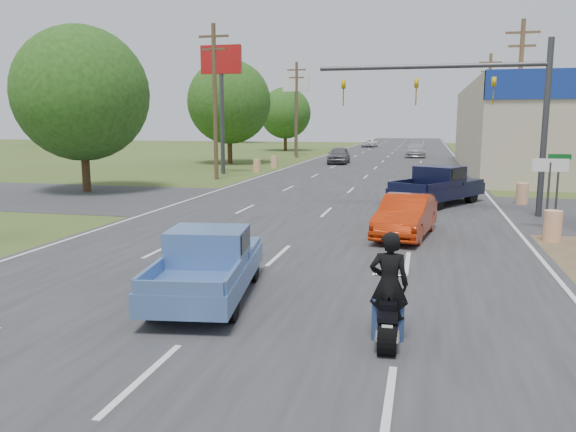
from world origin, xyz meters
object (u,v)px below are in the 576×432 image
(red_convertible, at_px, (406,216))
(navy_pickup, at_px, (439,185))
(rider, at_px, (389,290))
(distant_car_grey, at_px, (339,155))
(blue_pickup, at_px, (209,263))
(motorcycle, at_px, (388,317))
(distant_car_silver, at_px, (415,150))
(distant_car_white, at_px, (370,143))

(red_convertible, distance_m, navy_pickup, 8.04)
(rider, height_order, distant_car_grey, rider)
(blue_pickup, bearing_deg, rider, -31.20)
(motorcycle, distance_m, distant_car_grey, 42.51)
(rider, xyz_separation_m, distant_car_silver, (-0.53, 53.53, -0.16))
(motorcycle, relative_size, blue_pickup, 0.42)
(red_convertible, height_order, distant_car_white, red_convertible)
(motorcycle, distance_m, rider, 0.47)
(distant_car_white, bearing_deg, distant_car_grey, 96.16)
(red_convertible, relative_size, distant_car_grey, 0.93)
(motorcycle, height_order, distant_car_grey, distant_car_grey)
(red_convertible, xyz_separation_m, navy_pickup, (1.24, 7.94, 0.21))
(red_convertible, bearing_deg, distant_car_white, 105.44)
(motorcycle, bearing_deg, red_convertible, 87.50)
(motorcycle, distance_m, blue_pickup, 4.31)
(blue_pickup, xyz_separation_m, distant_car_silver, (3.42, 51.89, 0.00))
(red_convertible, height_order, motorcycle, red_convertible)
(blue_pickup, bearing_deg, navy_pickup, 63.04)
(rider, bearing_deg, distant_car_silver, -92.09)
(rider, distance_m, distant_car_silver, 53.54)
(rider, bearing_deg, blue_pickup, -25.24)
(blue_pickup, relative_size, distant_car_white, 1.09)
(distant_car_silver, bearing_deg, blue_pickup, -95.87)
(navy_pickup, height_order, distant_car_silver, navy_pickup)
(motorcycle, bearing_deg, distant_car_silver, 87.92)
(rider, bearing_deg, motorcycle, 90.00)
(blue_pickup, height_order, distant_car_grey, distant_car_grey)
(motorcycle, bearing_deg, distant_car_white, 93.01)
(navy_pickup, distance_m, distant_car_grey, 26.01)
(red_convertible, relative_size, rider, 2.27)
(red_convertible, xyz_separation_m, rider, (0.02, -9.29, 0.23))
(navy_pickup, bearing_deg, motorcycle, -63.58)
(distant_car_silver, bearing_deg, red_convertible, -91.44)
(distant_car_white, bearing_deg, motorcycle, 100.98)
(distant_car_grey, xyz_separation_m, distant_car_white, (-0.52, 35.59, -0.16))
(red_convertible, xyz_separation_m, motorcycle, (0.03, -9.33, -0.24))
(motorcycle, bearing_deg, navy_pickup, 83.33)
(blue_pickup, xyz_separation_m, distant_car_grey, (-3.21, 40.21, 0.00))
(red_convertible, distance_m, distant_car_silver, 44.25)
(distant_car_grey, relative_size, distant_car_silver, 0.85)
(blue_pickup, bearing_deg, distant_car_white, 84.20)
(distant_car_white, bearing_deg, red_convertible, 101.73)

